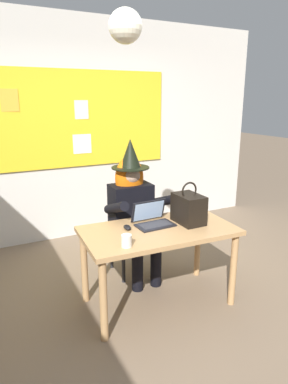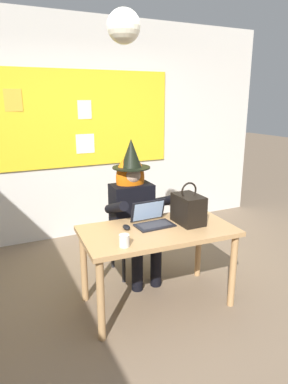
% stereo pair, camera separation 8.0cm
% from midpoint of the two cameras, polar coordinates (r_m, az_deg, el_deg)
% --- Properties ---
extents(ground_plane, '(24.00, 24.00, 0.00)m').
position_cam_midpoint_polar(ground_plane, '(3.18, 0.10, -19.07)').
color(ground_plane, '#75604C').
extents(wall_back_bulletin, '(5.44, 2.12, 2.79)m').
position_cam_midpoint_polar(wall_back_bulletin, '(4.50, -11.67, 10.14)').
color(wall_back_bulletin, silver).
rests_on(wall_back_bulletin, ground).
extents(desk_main, '(1.35, 0.77, 0.72)m').
position_cam_midpoint_polar(desk_main, '(2.98, 1.68, -7.88)').
color(desk_main, tan).
rests_on(desk_main, ground).
extents(chair_at_desk, '(0.43, 0.43, 0.89)m').
position_cam_midpoint_polar(chair_at_desk, '(3.63, -3.20, -5.64)').
color(chair_at_desk, black).
rests_on(chair_at_desk, ground).
extents(person_costumed, '(0.60, 0.66, 1.42)m').
position_cam_midpoint_polar(person_costumed, '(3.43, -2.50, -1.88)').
color(person_costumed, black).
rests_on(person_costumed, ground).
extents(laptop, '(0.34, 0.26, 0.21)m').
position_cam_midpoint_polar(laptop, '(3.02, 0.70, -4.63)').
color(laptop, black).
rests_on(laptop, desk_main).
extents(computer_mouse, '(0.07, 0.11, 0.03)m').
position_cam_midpoint_polar(computer_mouse, '(2.93, -3.63, -5.95)').
color(computer_mouse, black).
rests_on(computer_mouse, desk_main).
extents(handbag, '(0.20, 0.30, 0.38)m').
position_cam_midpoint_polar(handbag, '(3.06, 6.76, -2.75)').
color(handbag, black).
rests_on(handbag, desk_main).
extents(coffee_mug, '(0.08, 0.08, 0.09)m').
position_cam_midpoint_polar(coffee_mug, '(2.59, -3.85, -8.18)').
color(coffee_mug, silver).
rests_on(coffee_mug, desk_main).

